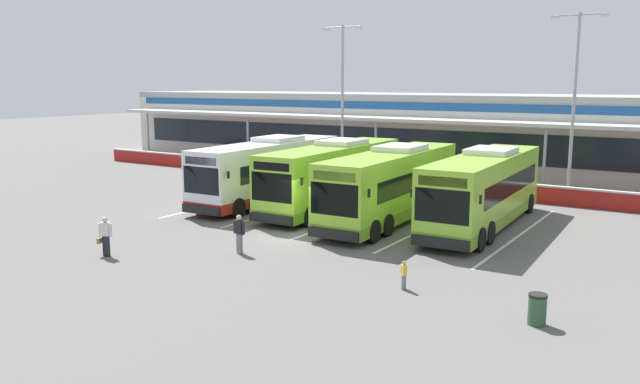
# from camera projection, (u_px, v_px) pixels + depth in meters

# --- Properties ---
(ground_plane) EXTENTS (200.00, 200.00, 0.00)m
(ground_plane) POSITION_uv_depth(u_px,v_px,m) (297.00, 238.00, 28.64)
(ground_plane) COLOR #605E5B
(terminal_building) EXTENTS (70.00, 13.00, 6.00)m
(terminal_building) POSITION_uv_depth(u_px,v_px,m) (489.00, 132.00, 50.40)
(terminal_building) COLOR beige
(terminal_building) RESTS_ON ground
(red_barrier_wall) EXTENTS (60.00, 0.40, 1.10)m
(red_barrier_wall) POSITION_uv_depth(u_px,v_px,m) (426.00, 183.00, 40.55)
(red_barrier_wall) COLOR maroon
(red_barrier_wall) RESTS_ON ground
(coach_bus_leftmost) EXTENTS (3.29, 12.24, 3.78)m
(coach_bus_leftmost) POSITION_uv_depth(u_px,v_px,m) (269.00, 171.00, 37.09)
(coach_bus_leftmost) COLOR silver
(coach_bus_leftmost) RESTS_ON ground
(coach_bus_left_centre) EXTENTS (3.29, 12.24, 3.78)m
(coach_bus_left_centre) POSITION_uv_depth(u_px,v_px,m) (333.00, 177.00, 35.01)
(coach_bus_left_centre) COLOR #8CC633
(coach_bus_left_centre) RESTS_ON ground
(coach_bus_centre) EXTENTS (3.29, 12.24, 3.78)m
(coach_bus_centre) POSITION_uv_depth(u_px,v_px,m) (392.00, 186.00, 31.93)
(coach_bus_centre) COLOR #8CC633
(coach_bus_centre) RESTS_ON ground
(coach_bus_right_centre) EXTENTS (3.29, 12.24, 3.78)m
(coach_bus_right_centre) POSITION_uv_depth(u_px,v_px,m) (484.00, 191.00, 30.48)
(coach_bus_right_centre) COLOR #8CC633
(coach_bus_right_centre) RESTS_ON ground
(bay_stripe_far_west) EXTENTS (0.14, 13.00, 0.01)m
(bay_stripe_far_west) POSITION_uv_depth(u_px,v_px,m) (240.00, 199.00, 38.10)
(bay_stripe_far_west) COLOR silver
(bay_stripe_far_west) RESTS_ON ground
(bay_stripe_west) EXTENTS (0.14, 13.00, 0.01)m
(bay_stripe_west) POSITION_uv_depth(u_px,v_px,m) (297.00, 206.00, 35.85)
(bay_stripe_west) COLOR silver
(bay_stripe_west) RESTS_ON ground
(bay_stripe_mid_west) EXTENTS (0.14, 13.00, 0.01)m
(bay_stripe_mid_west) POSITION_uv_depth(u_px,v_px,m) (361.00, 214.00, 33.61)
(bay_stripe_mid_west) COLOR silver
(bay_stripe_mid_west) RESTS_ON ground
(bay_stripe_centre) EXTENTS (0.14, 13.00, 0.01)m
(bay_stripe_centre) POSITION_uv_depth(u_px,v_px,m) (435.00, 224.00, 31.37)
(bay_stripe_centre) COLOR silver
(bay_stripe_centre) RESTS_ON ground
(bay_stripe_mid_east) EXTENTS (0.14, 13.00, 0.01)m
(bay_stripe_mid_east) POSITION_uv_depth(u_px,v_px,m) (520.00, 235.00, 29.13)
(bay_stripe_mid_east) COLOR silver
(bay_stripe_mid_east) RESTS_ON ground
(pedestrian_with_handbag) EXTENTS (0.65, 0.42, 1.62)m
(pedestrian_with_handbag) POSITION_uv_depth(u_px,v_px,m) (105.00, 235.00, 25.46)
(pedestrian_with_handbag) COLOR black
(pedestrian_with_handbag) RESTS_ON ground
(pedestrian_in_dark_coat) EXTENTS (0.53, 0.31, 1.62)m
(pedestrian_in_dark_coat) POSITION_uv_depth(u_px,v_px,m) (239.00, 233.00, 25.86)
(pedestrian_in_dark_coat) COLOR slate
(pedestrian_in_dark_coat) RESTS_ON ground
(pedestrian_child) EXTENTS (0.30, 0.26, 1.00)m
(pedestrian_child) POSITION_uv_depth(u_px,v_px,m) (404.00, 274.00, 21.39)
(pedestrian_child) COLOR slate
(pedestrian_child) RESTS_ON ground
(lamp_post_west) EXTENTS (3.24, 0.28, 11.00)m
(lamp_post_west) POSITION_uv_depth(u_px,v_px,m) (342.00, 92.00, 45.69)
(lamp_post_west) COLOR #9E9EA3
(lamp_post_west) RESTS_ON ground
(lamp_post_centre) EXTENTS (3.24, 0.28, 11.00)m
(lamp_post_centre) POSITION_uv_depth(u_px,v_px,m) (575.00, 94.00, 37.44)
(lamp_post_centre) COLOR #9E9EA3
(lamp_post_centre) RESTS_ON ground
(litter_bin) EXTENTS (0.54, 0.54, 0.93)m
(litter_bin) POSITION_uv_depth(u_px,v_px,m) (537.00, 309.00, 18.28)
(litter_bin) COLOR #2D5133
(litter_bin) RESTS_ON ground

